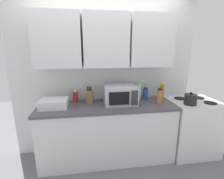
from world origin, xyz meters
TOP-DOWN VIEW (x-y plane):
  - wall_back_with_cabinets at (-0.00, -0.06)m, footprint 2.91×0.38m
  - counter_run at (0.00, -0.30)m, footprint 2.04×0.63m
  - stove_range at (1.40, -0.32)m, footprint 0.76×0.64m
  - kettle at (1.23, -0.46)m, footprint 0.18×0.18m
  - microwave at (0.20, -0.27)m, footprint 0.48×0.37m
  - dish_rack at (-0.76, -0.30)m, footprint 0.38×0.30m
  - knife_block at (-0.26, -0.17)m, footprint 0.11×0.13m
  - bottle_spice_jar at (0.79, -0.37)m, footprint 0.08×0.08m
  - bottle_clear_tall at (0.54, -0.12)m, footprint 0.07×0.07m
  - bottle_red_sauce at (-0.48, -0.08)m, footprint 0.08×0.08m
  - bottle_blue_cleaner at (0.67, -0.08)m, footprint 0.08×0.08m
  - bottle_amber_vinegar at (0.91, -0.18)m, footprint 0.06×0.06m

SIDE VIEW (x-z plane):
  - counter_run at x=0.00m, z-range 0.00..0.90m
  - stove_range at x=1.40m, z-range 0.00..0.91m
  - dish_rack at x=-0.76m, z-range 0.90..1.02m
  - kettle at x=1.23m, z-range 0.89..1.07m
  - bottle_blue_cleaner at x=0.67m, z-range 0.89..1.08m
  - bottle_red_sauce at x=-0.48m, z-range 0.89..1.09m
  - knife_block at x=-0.26m, z-range 0.87..1.13m
  - bottle_spice_jar at x=0.79m, z-range 0.89..1.14m
  - bottle_clear_tall at x=0.54m, z-range 0.90..1.17m
  - bottle_amber_vinegar at x=0.91m, z-range 0.89..1.18m
  - microwave at x=0.20m, z-range 0.90..1.18m
  - wall_back_with_cabinets at x=0.00m, z-range 0.27..2.87m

